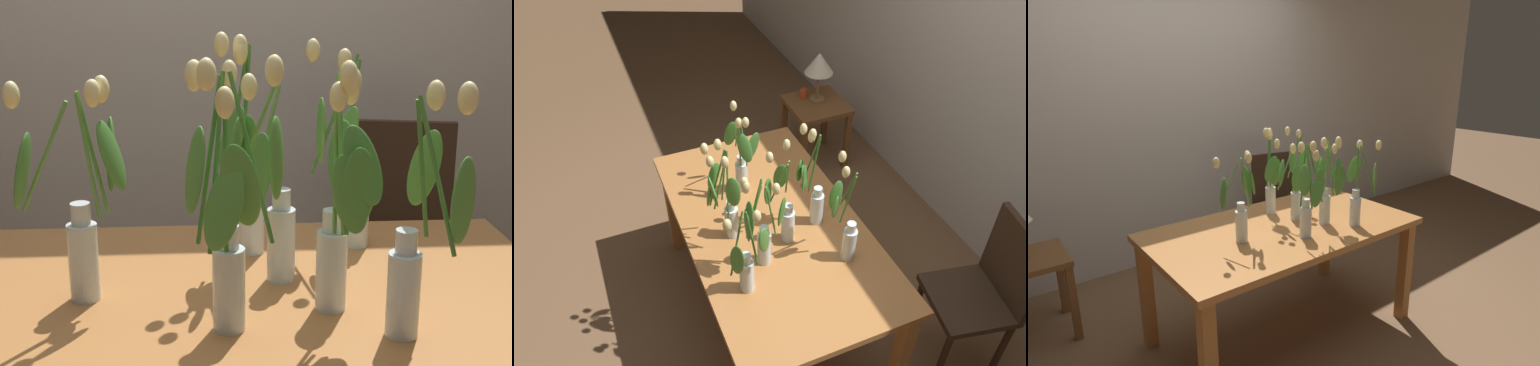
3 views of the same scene
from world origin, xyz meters
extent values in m
cube|color=beige|center=(0.00, 1.53, 1.35)|extent=(9.00, 0.10, 2.70)
cube|color=#B7753D|center=(0.00, 0.00, 0.72)|extent=(1.60, 0.90, 0.04)
cube|color=#B7753D|center=(0.74, 0.39, 0.35)|extent=(0.07, 0.07, 0.70)
cylinder|color=silver|center=(0.36, 0.25, 0.83)|extent=(0.07, 0.07, 0.18)
cylinder|color=silver|center=(0.36, 0.25, 0.94)|extent=(0.04, 0.04, 0.05)
cylinder|color=silver|center=(0.36, 0.25, 0.80)|extent=(0.06, 0.06, 0.11)
cylinder|color=#3D752D|center=(0.29, 0.25, 1.11)|extent=(0.12, 0.02, 0.31)
ellipsoid|color=#F4E093|center=(0.23, 0.24, 1.27)|extent=(0.04, 0.04, 0.06)
ellipsoid|color=#4C8E38|center=(0.25, 0.22, 1.07)|extent=(0.03, 0.09, 0.18)
cylinder|color=#3D752D|center=(0.33, 0.24, 1.09)|extent=(0.05, 0.04, 0.31)
ellipsoid|color=#F4E093|center=(0.31, 0.22, 1.25)|extent=(0.04, 0.04, 0.06)
ellipsoid|color=#4C8E38|center=(0.31, 0.19, 1.06)|extent=(0.09, 0.09, 0.18)
cylinder|color=silver|center=(0.35, -0.27, 0.83)|extent=(0.07, 0.07, 0.18)
cylinder|color=silver|center=(0.35, -0.27, 0.94)|extent=(0.04, 0.04, 0.05)
cylinder|color=silver|center=(0.35, -0.27, 0.80)|extent=(0.06, 0.06, 0.11)
cylinder|color=#3D752D|center=(0.39, -0.32, 1.09)|extent=(0.07, 0.09, 0.29)
ellipsoid|color=#F4E093|center=(0.42, -0.36, 1.25)|extent=(0.04, 0.04, 0.06)
ellipsoid|color=#4C8E38|center=(0.44, -0.33, 1.05)|extent=(0.08, 0.07, 0.18)
cylinder|color=#3D752D|center=(0.38, -0.25, 1.09)|extent=(0.05, 0.04, 0.29)
ellipsoid|color=#F4E093|center=(0.40, -0.23, 1.23)|extent=(0.04, 0.04, 0.06)
ellipsoid|color=#4C8E38|center=(0.40, -0.20, 1.08)|extent=(0.08, 0.10, 0.18)
cylinder|color=silver|center=(0.07, 0.23, 0.83)|extent=(0.07, 0.07, 0.18)
cylinder|color=silver|center=(0.07, 0.23, 0.94)|extent=(0.04, 0.04, 0.05)
cylinder|color=silver|center=(0.07, 0.23, 0.80)|extent=(0.06, 0.06, 0.11)
cylinder|color=#3D752D|center=(0.06, 0.20, 1.11)|extent=(0.03, 0.04, 0.35)
ellipsoid|color=#F4E093|center=(0.05, 0.19, 1.29)|extent=(0.04, 0.04, 0.06)
ellipsoid|color=#427F33|center=(0.05, 0.15, 1.05)|extent=(0.09, 0.10, 0.18)
cylinder|color=#3D752D|center=(0.06, 0.20, 1.11)|extent=(0.03, 0.04, 0.33)
ellipsoid|color=#F4E093|center=(0.05, 0.19, 1.27)|extent=(0.04, 0.04, 0.06)
ellipsoid|color=#427F33|center=(0.06, 0.15, 1.04)|extent=(0.08, 0.06, 0.17)
cylinder|color=#3D752D|center=(0.04, 0.19, 1.12)|extent=(0.07, 0.06, 0.35)
ellipsoid|color=#F4E093|center=(0.00, 0.16, 1.30)|extent=(0.04, 0.04, 0.06)
ellipsoid|color=#427F33|center=(0.02, 0.14, 1.07)|extent=(0.11, 0.09, 0.18)
cylinder|color=silver|center=(0.00, -0.22, 0.83)|extent=(0.07, 0.07, 0.18)
cylinder|color=silver|center=(0.00, -0.22, 0.94)|extent=(0.04, 0.04, 0.05)
cylinder|color=silver|center=(0.00, -0.22, 0.80)|extent=(0.06, 0.06, 0.11)
cylinder|color=#3D752D|center=(-0.02, -0.27, 1.11)|extent=(0.04, 0.09, 0.34)
ellipsoid|color=#F4E093|center=(-0.04, -0.31, 1.29)|extent=(0.04, 0.04, 0.06)
ellipsoid|color=#4C8E38|center=(-0.01, -0.31, 1.04)|extent=(0.11, 0.06, 0.18)
cylinder|color=#3D752D|center=(-0.01, -0.26, 1.09)|extent=(0.01, 0.08, 0.29)
ellipsoid|color=#F4E093|center=(-0.01, -0.30, 1.23)|extent=(0.04, 0.04, 0.06)
ellipsoid|color=#4C8E38|center=(0.02, -0.30, 1.08)|extent=(0.10, 0.05, 0.18)
cylinder|color=#3D752D|center=(-0.04, -0.23, 1.11)|extent=(0.06, 0.03, 0.33)
ellipsoid|color=#F4E093|center=(-0.06, -0.24, 1.28)|extent=(0.04, 0.04, 0.06)
ellipsoid|color=#4C8E38|center=(-0.06, -0.27, 1.10)|extent=(0.07, 0.10, 0.18)
cylinder|color=#3D752D|center=(0.05, -0.24, 1.11)|extent=(0.09, 0.05, 0.34)
ellipsoid|color=#F4E093|center=(0.09, -0.26, 1.29)|extent=(0.04, 0.04, 0.06)
ellipsoid|color=#4C8E38|center=(0.10, -0.23, 1.11)|extent=(0.05, 0.07, 0.17)
cylinder|color=silver|center=(0.13, 0.03, 0.83)|extent=(0.07, 0.07, 0.18)
cylinder|color=silver|center=(0.13, 0.03, 0.94)|extent=(0.04, 0.04, 0.05)
cylinder|color=silver|center=(0.13, 0.03, 0.80)|extent=(0.06, 0.06, 0.11)
cylinder|color=#56933D|center=(0.07, 0.05, 1.09)|extent=(0.11, 0.04, 0.28)
ellipsoid|color=#F4E093|center=(0.01, 0.07, 1.24)|extent=(0.04, 0.04, 0.06)
ellipsoid|color=#427F33|center=(0.02, 0.04, 1.06)|extent=(0.07, 0.08, 0.18)
cylinder|color=#56933D|center=(0.09, 0.00, 1.08)|extent=(0.08, 0.07, 0.27)
ellipsoid|color=#F4E093|center=(0.05, -0.03, 1.22)|extent=(0.04, 0.04, 0.06)
ellipsoid|color=#427F33|center=(0.08, -0.05, 1.04)|extent=(0.08, 0.08, 0.18)
cylinder|color=silver|center=(-0.32, -0.04, 0.83)|extent=(0.07, 0.07, 0.18)
cylinder|color=silver|center=(-0.32, -0.04, 0.94)|extent=(0.04, 0.04, 0.05)
cylinder|color=silver|center=(-0.32, -0.04, 0.80)|extent=(0.06, 0.06, 0.11)
cylinder|color=#56933D|center=(-0.29, -0.04, 1.08)|extent=(0.06, 0.02, 0.28)
ellipsoid|color=#F4E093|center=(-0.26, -0.03, 1.22)|extent=(0.04, 0.04, 0.06)
ellipsoid|color=#427F33|center=(-0.25, 0.00, 1.07)|extent=(0.04, 0.12, 0.18)
cylinder|color=#56933D|center=(-0.30, -0.05, 1.08)|extent=(0.05, 0.02, 0.28)
ellipsoid|color=#F4E093|center=(-0.28, -0.06, 1.22)|extent=(0.04, 0.04, 0.06)
ellipsoid|color=#427F33|center=(-0.25, -0.04, 1.08)|extent=(0.09, 0.10, 0.18)
cylinder|color=#56933D|center=(-0.39, -0.04, 1.07)|extent=(0.12, 0.02, 0.25)
ellipsoid|color=#F4E093|center=(-0.45, -0.03, 1.21)|extent=(0.04, 0.04, 0.06)
ellipsoid|color=#427F33|center=(-0.44, -0.06, 1.05)|extent=(0.06, 0.10, 0.18)
cylinder|color=silver|center=(0.23, -0.13, 0.83)|extent=(0.07, 0.07, 0.18)
cylinder|color=silver|center=(0.23, -0.13, 0.94)|extent=(0.04, 0.04, 0.05)
cylinder|color=silver|center=(0.23, -0.13, 0.80)|extent=(0.06, 0.06, 0.11)
cylinder|color=#56933D|center=(0.23, -0.18, 1.10)|extent=(0.01, 0.09, 0.32)
ellipsoid|color=#F4E093|center=(0.23, -0.22, 1.27)|extent=(0.04, 0.04, 0.06)
ellipsoid|color=#427F33|center=(0.26, -0.22, 1.05)|extent=(0.08, 0.04, 0.17)
cylinder|color=#56933D|center=(0.22, -0.17, 1.08)|extent=(0.02, 0.08, 0.28)
ellipsoid|color=#F4E093|center=(0.22, -0.21, 1.23)|extent=(0.04, 0.04, 0.06)
ellipsoid|color=#427F33|center=(0.25, -0.22, 1.03)|extent=(0.10, 0.03, 0.18)
cylinder|color=#56933D|center=(0.24, -0.18, 1.10)|extent=(0.02, 0.09, 0.31)
ellipsoid|color=#F4E093|center=(0.24, -0.22, 1.26)|extent=(0.04, 0.04, 0.06)
ellipsoid|color=#427F33|center=(0.27, -0.22, 1.09)|extent=(0.12, 0.06, 0.18)
cylinder|color=#56933D|center=(0.25, -0.11, 1.08)|extent=(0.04, 0.04, 0.28)
ellipsoid|color=#F4E093|center=(0.27, -0.09, 1.22)|extent=(0.04, 0.04, 0.06)
ellipsoid|color=#427F33|center=(0.26, -0.06, 1.07)|extent=(0.07, 0.08, 0.17)
cube|color=#382619|center=(0.65, 0.85, 0.45)|extent=(0.47, 0.47, 0.04)
cylinder|color=#382619|center=(0.78, 0.65, 0.21)|extent=(0.04, 0.04, 0.43)
cylinder|color=#382619|center=(0.45, 0.71, 0.21)|extent=(0.04, 0.04, 0.43)
cylinder|color=#382619|center=(0.85, 0.98, 0.21)|extent=(0.04, 0.04, 0.43)
cylinder|color=#382619|center=(0.52, 1.05, 0.21)|extent=(0.04, 0.04, 0.43)
cube|color=#382619|center=(0.69, 1.02, 0.70)|extent=(0.40, 0.12, 0.46)
camera|label=1|loc=(-0.04, -1.62, 1.46)|focal=51.93mm
camera|label=2|loc=(1.78, -0.75, 2.64)|focal=35.96mm
camera|label=3|loc=(-1.46, -1.88, 1.71)|focal=29.25mm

